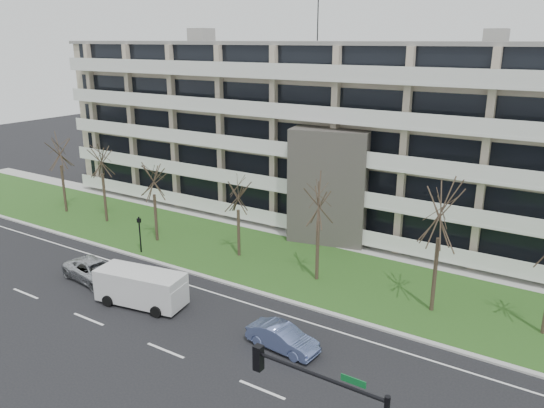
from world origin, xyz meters
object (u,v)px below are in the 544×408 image
Objects in this scene: white_van at (142,285)px; silver_pickup at (95,271)px; blue_sedan at (283,338)px; pedestrian_signal at (140,230)px.

silver_pickup is at bearing 162.61° from white_van.
pedestrian_signal is (-15.83, 5.41, 1.17)m from blue_sedan.
pedestrian_signal is at bearing 126.75° from white_van.
white_van reaches higher than blue_sedan.
silver_pickup is 14.76m from blue_sedan.
silver_pickup is 5.14m from white_van.
silver_pickup reaches higher than blue_sedan.
blue_sedan is (14.75, -0.27, -0.05)m from silver_pickup.
silver_pickup is 5.37m from pedestrian_signal.
blue_sedan is at bearing -83.71° from silver_pickup.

